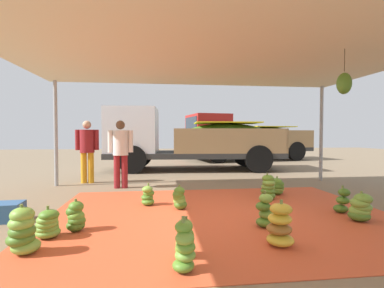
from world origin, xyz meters
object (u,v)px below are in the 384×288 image
Objects in this scene: banana_bunch_5 at (280,226)px; banana_bunch_10 at (179,198)px; banana_bunch_2 at (277,187)px; cargo_truck_far at (244,138)px; banana_bunch_0 at (184,248)px; cargo_truck_main at (188,139)px; banana_bunch_9 at (265,212)px; banana_bunch_12 at (76,217)px; banana_bunch_1 at (342,201)px; banana_bunch_11 at (360,208)px; banana_bunch_6 at (48,224)px; banana_bunch_3 at (23,232)px; banana_bunch_7 at (148,196)px; banana_bunch_4 at (268,188)px; banana_bunch_8 at (185,239)px; worker_0 at (87,147)px; worker_1 at (121,149)px; crate_0 at (6,212)px.

banana_bunch_10 is at bearing 120.93° from banana_bunch_5.
cargo_truck_far reaches higher than banana_bunch_2.
banana_bunch_0 is 8.42m from cargo_truck_main.
banana_bunch_0 is 12.90m from cargo_truck_far.
banana_bunch_9 is 2.76m from banana_bunch_12.
banana_bunch_12 is at bearing -174.61° from banana_bunch_1.
banana_bunch_9 is at bearing -160.81° from banana_bunch_1.
banana_bunch_5 reaches higher than banana_bunch_11.
banana_bunch_0 is 2.08m from banana_bunch_6.
banana_bunch_3 is 3.20m from banana_bunch_9.
banana_bunch_7 is 0.93× the size of banana_bunch_12.
banana_bunch_4 reaches higher than banana_bunch_7.
banana_bunch_9 is 7.14m from cargo_truck_main.
cargo_truck_far is at bearing 69.72° from banana_bunch_8.
banana_bunch_4 is 5.13m from worker_0.
banana_bunch_9 is (1.78, -1.54, 0.05)m from banana_bunch_7.
worker_0 is at bearing 148.63° from banana_bunch_4.
banana_bunch_8 is at bearing -35.94° from banana_bunch_12.
cargo_truck_main is at bearing 69.46° from banana_bunch_6.
banana_bunch_11 is 5.41m from worker_1.
banana_bunch_11 is 10.90m from cargo_truck_far.
banana_bunch_9 is at bearing -40.84° from banana_bunch_7.
banana_bunch_3 is at bearing -99.65° from banana_bunch_6.
banana_bunch_2 is at bearing 67.12° from banana_bunch_5.
banana_bunch_3 is at bearing -98.47° from worker_1.
banana_bunch_6 is 4.67m from banana_bunch_11.
banana_bunch_7 is 10.53m from cargo_truck_far.
crate_0 is (-7.06, -10.04, -1.06)m from cargo_truck_far.
cargo_truck_far is (2.30, 9.10, 0.95)m from banana_bunch_4.
banana_bunch_2 is 5.10m from banana_bunch_3.
banana_bunch_2 is at bearing 33.01° from banana_bunch_3.
banana_bunch_3 is at bearing 170.68° from banana_bunch_8.
worker_1 is (-5.58, -7.37, -0.19)m from cargo_truck_far.
banana_bunch_3 is at bearing -118.40° from cargo_truck_far.
banana_bunch_10 is at bearing 87.26° from banana_bunch_8.
banana_bunch_1 reaches higher than banana_bunch_2.
cargo_truck_far reaches higher than banana_bunch_7.
cargo_truck_main reaches higher than banana_bunch_2.
crate_0 is at bearing -118.88° from worker_1.
crate_0 is at bearing -172.53° from banana_bunch_10.
worker_0 is at bearing 95.02° from banana_bunch_3.
banana_bunch_4 is at bearing 4.68° from banana_bunch_7.
banana_bunch_10 is (1.86, 1.26, 0.02)m from banana_bunch_6.
banana_bunch_0 reaches higher than banana_bunch_12.
banana_bunch_8 is at bearing -161.11° from banana_bunch_11.
banana_bunch_3 reaches higher than banana_bunch_6.
banana_bunch_10 is at bearing 42.36° from banana_bunch_3.
crate_0 is (-5.64, 0.23, -0.06)m from banana_bunch_1.
banana_bunch_3 is at bearing -146.99° from banana_bunch_2.
banana_bunch_6 is at bearing -154.21° from banana_bunch_4.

